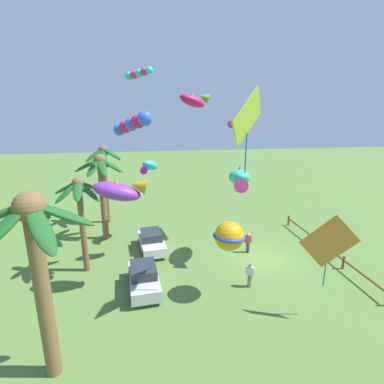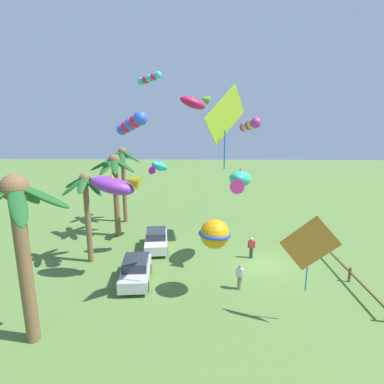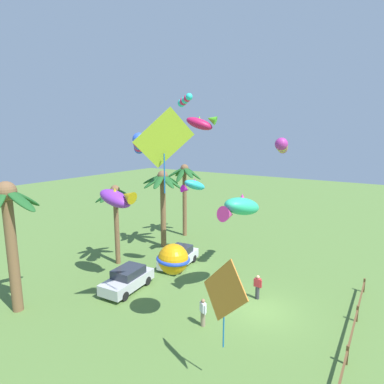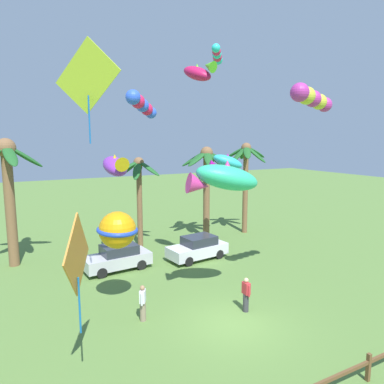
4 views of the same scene
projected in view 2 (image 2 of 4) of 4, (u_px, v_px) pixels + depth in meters
The scene contains 20 objects.
ground_plane at pixel (263, 265), 21.94m from camera, with size 120.00×120.00×0.00m, color #567A38.
palm_tree_0 at pixel (115, 176), 26.33m from camera, with size 3.97×3.98×7.18m.
palm_tree_1 at pixel (123, 167), 30.04m from camera, with size 3.62×3.58×7.46m.
palm_tree_2 at pixel (86, 196), 21.43m from camera, with size 3.43×3.26×6.48m.
palm_tree_3 at pixel (19, 225), 13.21m from camera, with size 3.98×4.50×7.81m.
rail_fence at pixel (336, 259), 21.50m from camera, with size 12.21×0.12×0.95m.
parked_car_0 at pixel (136, 270), 19.55m from camera, with size 4.04×2.04×1.51m.
parked_car_1 at pixel (156, 240), 24.54m from camera, with size 4.08×2.16×1.51m.
spectator_0 at pixel (251, 248), 22.89m from camera, with size 0.26×0.55×1.59m.
spectator_1 at pixel (240, 277), 18.64m from camera, with size 0.39×0.49×1.59m.
kite_fish_0 at pixel (159, 167), 25.27m from camera, with size 2.46×1.76×1.33m.
kite_tube_1 at pixel (250, 125), 24.19m from camera, with size 2.99×1.35×1.14m.
kite_diamond_2 at pixel (225, 116), 14.95m from camera, with size 2.17×2.07×4.06m.
kite_diamond_3 at pixel (309, 244), 14.84m from camera, with size 1.20×2.57×3.90m.
kite_fish_4 at pixel (115, 185), 18.71m from camera, with size 1.40×3.17×1.60m.
kite_fish_5 at pixel (240, 180), 21.16m from camera, with size 3.63×2.17×1.67m.
kite_tube_6 at pixel (149, 78), 23.38m from camera, with size 1.61×2.00×0.88m.
kite_tube_7 at pixel (132, 123), 19.25m from camera, with size 2.45×2.34×1.48m.
kite_fish_8 at pixel (195, 102), 20.54m from camera, with size 1.45×2.26×1.22m.
kite_ball_9 at pixel (215, 234), 17.48m from camera, with size 2.57×2.58×1.67m.
Camera 2 is at (-20.34, 4.47, 9.95)m, focal length 29.15 mm.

